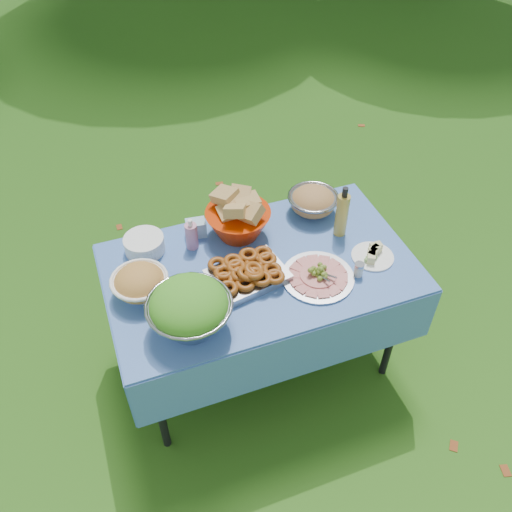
{
  "coord_description": "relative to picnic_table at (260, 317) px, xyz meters",
  "views": [
    {
      "loc": [
        -0.65,
        -1.69,
        2.61
      ],
      "look_at": [
        -0.02,
        0.0,
        0.84
      ],
      "focal_mm": 38.0,
      "sensor_mm": 36.0,
      "label": 1
    }
  ],
  "objects": [
    {
      "name": "shaker",
      "position": [
        0.41,
        -0.21,
        0.42
      ],
      "size": [
        0.06,
        0.06,
        0.07
      ],
      "primitive_type": "cylinder",
      "rotation": [
        0.0,
        0.0,
        -0.41
      ],
      "color": "silver",
      "rests_on": "picnic_table"
    },
    {
      "name": "oil_bottle",
      "position": [
        0.46,
        0.08,
        0.52
      ],
      "size": [
        0.07,
        0.07,
        0.28
      ],
      "primitive_type": "cylinder",
      "rotation": [
        0.0,
        0.0,
        -0.2
      ],
      "color": "gold",
      "rests_on": "picnic_table"
    },
    {
      "name": "cheese_plate",
      "position": [
        0.53,
        -0.13,
        0.41
      ],
      "size": [
        0.27,
        0.27,
        0.06
      ],
      "primitive_type": "cylinder",
      "rotation": [
        0.0,
        0.0,
        -0.38
      ],
      "color": "white",
      "rests_on": "picnic_table"
    },
    {
      "name": "fried_tray",
      "position": [
        -0.08,
        -0.06,
        0.42
      ],
      "size": [
        0.39,
        0.3,
        0.08
      ],
      "primitive_type": "cube",
      "rotation": [
        0.0,
        0.0,
        0.18
      ],
      "color": "#ABABB0",
      "rests_on": "picnic_table"
    },
    {
      "name": "picnic_table",
      "position": [
        0.0,
        0.0,
        0.0
      ],
      "size": [
        1.46,
        0.86,
        0.76
      ],
      "primitive_type": "cube",
      "color": "#7AB0EA",
      "rests_on": "ground"
    },
    {
      "name": "ground",
      "position": [
        0.0,
        0.0,
        -0.38
      ],
      "size": [
        80.0,
        80.0,
        0.0
      ],
      "primitive_type": "plane",
      "color": "#0F3409",
      "rests_on": "ground"
    },
    {
      "name": "salad_bowl",
      "position": [
        -0.41,
        -0.24,
        0.5
      ],
      "size": [
        0.44,
        0.44,
        0.24
      ],
      "primitive_type": null,
      "rotation": [
        0.0,
        0.0,
        0.26
      ],
      "color": "gray",
      "rests_on": "picnic_table"
    },
    {
      "name": "plate_stack",
      "position": [
        -0.49,
        0.3,
        0.42
      ],
      "size": [
        0.26,
        0.26,
        0.08
      ],
      "primitive_type": "cylinder",
      "rotation": [
        0.0,
        0.0,
        0.39
      ],
      "color": "white",
      "rests_on": "picnic_table"
    },
    {
      "name": "pasta_bowl_white",
      "position": [
        -0.57,
        0.03,
        0.45
      ],
      "size": [
        0.33,
        0.33,
        0.14
      ],
      "primitive_type": null,
      "rotation": [
        0.0,
        0.0,
        -0.38
      ],
      "color": "white",
      "rests_on": "picnic_table"
    },
    {
      "name": "pasta_bowl_steel",
      "position": [
        0.4,
        0.29,
        0.45
      ],
      "size": [
        0.35,
        0.35,
        0.14
      ],
      "primitive_type": null,
      "rotation": [
        0.0,
        0.0,
        0.44
      ],
      "color": "gray",
      "rests_on": "picnic_table"
    },
    {
      "name": "sanitizer_bottle",
      "position": [
        -0.27,
        0.24,
        0.47
      ],
      "size": [
        0.06,
        0.06,
        0.17
      ],
      "primitive_type": "cylinder",
      "rotation": [
        0.0,
        0.0,
        0.0
      ],
      "color": "#CA7C9D",
      "rests_on": "picnic_table"
    },
    {
      "name": "charcuterie_platter",
      "position": [
        0.22,
        -0.17,
        0.42
      ],
      "size": [
        0.44,
        0.44,
        0.08
      ],
      "primitive_type": "cylinder",
      "rotation": [
        0.0,
        0.0,
        0.4
      ],
      "color": "#B4B6BB",
      "rests_on": "picnic_table"
    },
    {
      "name": "wipes_box",
      "position": [
        -0.22,
        0.32,
        0.42
      ],
      "size": [
        0.11,
        0.08,
        0.09
      ],
      "primitive_type": "cube",
      "rotation": [
        0.0,
        0.0,
        -0.12
      ],
      "color": "#9BCBEB",
      "rests_on": "picnic_table"
    },
    {
      "name": "bread_bowl",
      "position": [
        -0.02,
        0.26,
        0.49
      ],
      "size": [
        0.41,
        0.41,
        0.22
      ],
      "primitive_type": null,
      "rotation": [
        0.0,
        0.0,
        0.31
      ],
      "color": "#C52900",
      "rests_on": "picnic_table"
    }
  ]
}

